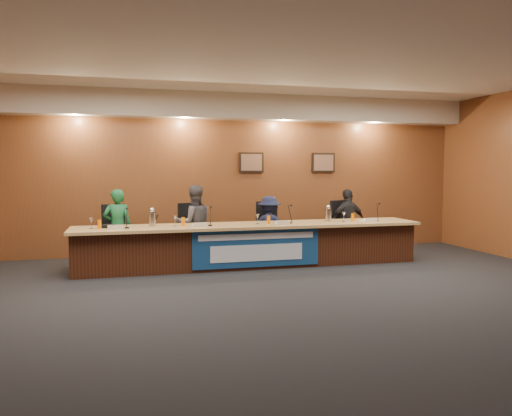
# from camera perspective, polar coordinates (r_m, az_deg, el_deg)

# --- Properties ---
(floor) EXTENTS (10.00, 10.00, 0.00)m
(floor) POSITION_cam_1_polar(r_m,az_deg,el_deg) (6.67, 4.52, -10.42)
(floor) COLOR black
(floor) RESTS_ON ground
(ceiling) EXTENTS (10.00, 8.00, 0.04)m
(ceiling) POSITION_cam_1_polar(r_m,az_deg,el_deg) (6.62, 4.70, 17.43)
(ceiling) COLOR silver
(ceiling) RESTS_ON wall_back
(wall_back) EXTENTS (10.00, 0.04, 3.20)m
(wall_back) POSITION_cam_1_polar(r_m,az_deg,el_deg) (10.31, -2.74, 3.84)
(wall_back) COLOR brown
(wall_back) RESTS_ON floor
(soffit) EXTENTS (10.00, 0.50, 0.50)m
(soffit) POSITION_cam_1_polar(r_m,az_deg,el_deg) (10.14, -2.48, 11.48)
(soffit) COLOR beige
(soffit) RESTS_ON wall_back
(dais_body) EXTENTS (6.00, 0.80, 0.70)m
(dais_body) POSITION_cam_1_polar(r_m,az_deg,el_deg) (8.86, -0.57, -4.38)
(dais_body) COLOR #3B1B0F
(dais_body) RESTS_ON floor
(dais_top) EXTENTS (6.10, 0.95, 0.05)m
(dais_top) POSITION_cam_1_polar(r_m,az_deg,el_deg) (8.76, -0.50, -2.01)
(dais_top) COLOR tan
(dais_top) RESTS_ON dais_body
(banner) EXTENTS (2.20, 0.02, 0.65)m
(banner) POSITION_cam_1_polar(r_m,az_deg,el_deg) (8.46, 0.11, -4.60)
(banner) COLOR navy
(banner) RESTS_ON dais_body
(banner_text_upper) EXTENTS (2.00, 0.01, 0.10)m
(banner_text_upper) POSITION_cam_1_polar(r_m,az_deg,el_deg) (8.41, 0.13, -3.27)
(banner_text_upper) COLOR silver
(banner_text_upper) RESTS_ON banner
(banner_text_lower) EXTENTS (1.60, 0.01, 0.28)m
(banner_text_lower) POSITION_cam_1_polar(r_m,az_deg,el_deg) (8.46, 0.13, -5.15)
(banner_text_lower) COLOR silver
(banner_text_lower) RESTS_ON banner
(wall_photo_left) EXTENTS (0.52, 0.04, 0.42)m
(wall_photo_left) POSITION_cam_1_polar(r_m,az_deg,el_deg) (10.37, -0.54, 5.23)
(wall_photo_left) COLOR black
(wall_photo_left) RESTS_ON wall_back
(wall_photo_right) EXTENTS (0.52, 0.04, 0.42)m
(wall_photo_right) POSITION_cam_1_polar(r_m,az_deg,el_deg) (10.87, 7.70, 5.16)
(wall_photo_right) COLOR black
(wall_photo_right) RESTS_ON wall_back
(panelist_a) EXTENTS (0.50, 0.33, 1.37)m
(panelist_a) POSITION_cam_1_polar(r_m,az_deg,el_deg) (9.19, -15.54, -2.13)
(panelist_a) COLOR #175B2F
(panelist_a) RESTS_ON floor
(panelist_b) EXTENTS (0.74, 0.60, 1.42)m
(panelist_b) POSITION_cam_1_polar(r_m,az_deg,el_deg) (9.27, -7.06, -1.79)
(panelist_b) COLOR #49474C
(panelist_b) RESTS_ON floor
(panelist_c) EXTENTS (0.88, 0.70, 1.20)m
(panelist_c) POSITION_cam_1_polar(r_m,az_deg,el_deg) (9.57, 1.53, -2.21)
(panelist_c) COLOR #111734
(panelist_c) RESTS_ON floor
(panelist_d) EXTENTS (0.80, 0.41, 1.32)m
(panelist_d) POSITION_cam_1_polar(r_m,az_deg,el_deg) (10.14, 10.46, -1.57)
(panelist_d) COLOR black
(panelist_d) RESTS_ON floor
(office_chair_a) EXTENTS (0.62, 0.62, 0.08)m
(office_chair_a) POSITION_cam_1_polar(r_m,az_deg,el_deg) (9.32, -15.50, -3.30)
(office_chair_a) COLOR black
(office_chair_a) RESTS_ON floor
(office_chair_b) EXTENTS (0.60, 0.60, 0.08)m
(office_chair_b) POSITION_cam_1_polar(r_m,az_deg,el_deg) (9.39, -7.13, -3.10)
(office_chair_b) COLOR black
(office_chair_b) RESTS_ON floor
(office_chair_c) EXTENTS (0.55, 0.55, 0.08)m
(office_chair_c) POSITION_cam_1_polar(r_m,az_deg,el_deg) (9.68, 1.36, -2.84)
(office_chair_c) COLOR black
(office_chair_c) RESTS_ON floor
(office_chair_d) EXTENTS (0.62, 0.62, 0.08)m
(office_chair_d) POSITION_cam_1_polar(r_m,az_deg,el_deg) (10.25, 10.21, -2.50)
(office_chair_d) COLOR black
(office_chair_d) RESTS_ON floor
(nameplate_a) EXTENTS (0.24, 0.08, 0.10)m
(nameplate_a) POSITION_cam_1_polar(r_m,az_deg,el_deg) (8.28, -15.79, -2.07)
(nameplate_a) COLOR white
(nameplate_a) RESTS_ON dais_top
(microphone_a) EXTENTS (0.07, 0.07, 0.02)m
(microphone_a) POSITION_cam_1_polar(r_m,az_deg,el_deg) (8.39, -14.52, -2.20)
(microphone_a) COLOR black
(microphone_a) RESTS_ON dais_top
(juice_glass_a) EXTENTS (0.06, 0.06, 0.15)m
(juice_glass_a) POSITION_cam_1_polar(r_m,az_deg,el_deg) (8.41, -17.46, -1.80)
(juice_glass_a) COLOR #FF7900
(juice_glass_a) RESTS_ON dais_top
(water_glass_a) EXTENTS (0.08, 0.08, 0.18)m
(water_glass_a) POSITION_cam_1_polar(r_m,az_deg,el_deg) (8.49, -18.29, -1.66)
(water_glass_a) COLOR silver
(water_glass_a) RESTS_ON dais_top
(nameplate_b) EXTENTS (0.24, 0.08, 0.10)m
(nameplate_b) POSITION_cam_1_polar(r_m,az_deg,el_deg) (8.36, -6.44, -1.86)
(nameplate_b) COLOR white
(nameplate_b) RESTS_ON dais_top
(microphone_b) EXTENTS (0.07, 0.07, 0.02)m
(microphone_b) POSITION_cam_1_polar(r_m,az_deg,el_deg) (8.50, -5.26, -1.99)
(microphone_b) COLOR black
(microphone_b) RESTS_ON dais_top
(juice_glass_b) EXTENTS (0.06, 0.06, 0.15)m
(juice_glass_b) POSITION_cam_1_polar(r_m,az_deg,el_deg) (8.53, -8.33, -1.56)
(juice_glass_b) COLOR #FF7900
(juice_glass_b) RESTS_ON dais_top
(water_glass_b) EXTENTS (0.08, 0.08, 0.18)m
(water_glass_b) POSITION_cam_1_polar(r_m,az_deg,el_deg) (8.50, -9.25, -1.48)
(water_glass_b) COLOR silver
(water_glass_b) RESTS_ON dais_top
(nameplate_c) EXTENTS (0.24, 0.08, 0.10)m
(nameplate_c) POSITION_cam_1_polar(r_m,az_deg,el_deg) (8.63, 3.13, -1.64)
(nameplate_c) COLOR white
(nameplate_c) RESTS_ON dais_top
(microphone_c) EXTENTS (0.07, 0.07, 0.02)m
(microphone_c) POSITION_cam_1_polar(r_m,az_deg,el_deg) (8.87, 3.84, -1.71)
(microphone_c) COLOR black
(microphone_c) RESTS_ON dais_top
(juice_glass_c) EXTENTS (0.06, 0.06, 0.15)m
(juice_glass_c) POSITION_cam_1_polar(r_m,az_deg,el_deg) (8.76, 1.44, -1.35)
(juice_glass_c) COLOR #FF7900
(juice_glass_c) RESTS_ON dais_top
(water_glass_c) EXTENTS (0.08, 0.08, 0.18)m
(water_glass_c) POSITION_cam_1_polar(r_m,az_deg,el_deg) (8.72, 0.16, -1.27)
(water_glass_c) COLOR silver
(water_glass_c) RESTS_ON dais_top
(nameplate_d) EXTENTS (0.24, 0.08, 0.10)m
(nameplate_d) POSITION_cam_1_polar(r_m,az_deg,el_deg) (9.32, 13.05, -1.30)
(nameplate_d) COLOR white
(nameplate_d) RESTS_ON dais_top
(microphone_d) EXTENTS (0.07, 0.07, 0.02)m
(microphone_d) POSITION_cam_1_polar(r_m,az_deg,el_deg) (9.51, 13.59, -1.40)
(microphone_d) COLOR black
(microphone_d) RESTS_ON dais_top
(juice_glass_d) EXTENTS (0.06, 0.06, 0.15)m
(juice_glass_d) POSITION_cam_1_polar(r_m,az_deg,el_deg) (9.36, 10.99, -1.05)
(juice_glass_d) COLOR #FF7900
(juice_glass_d) RESTS_ON dais_top
(water_glass_d) EXTENTS (0.08, 0.08, 0.18)m
(water_glass_d) POSITION_cam_1_polar(r_m,az_deg,el_deg) (9.30, 10.00, -0.98)
(water_glass_d) COLOR silver
(water_glass_d) RESTS_ON dais_top
(carafe_left) EXTENTS (0.12, 0.12, 0.25)m
(carafe_left) POSITION_cam_1_polar(r_m,az_deg,el_deg) (8.56, -11.78, -1.23)
(carafe_left) COLOR silver
(carafe_left) RESTS_ON dais_top
(carafe_right) EXTENTS (0.12, 0.12, 0.24)m
(carafe_right) POSITION_cam_1_polar(r_m,az_deg,el_deg) (9.26, 8.24, -0.79)
(carafe_right) COLOR silver
(carafe_right) RESTS_ON dais_top
(speakerphone) EXTENTS (0.32, 0.32, 0.05)m
(speakerphone) POSITION_cam_1_polar(r_m,az_deg,el_deg) (8.56, -16.66, -2.01)
(speakerphone) COLOR black
(speakerphone) RESTS_ON dais_top
(paper_stack) EXTENTS (0.26, 0.33, 0.01)m
(paper_stack) POSITION_cam_1_polar(r_m,az_deg,el_deg) (9.49, 12.51, -1.44)
(paper_stack) COLOR white
(paper_stack) RESTS_ON dais_top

